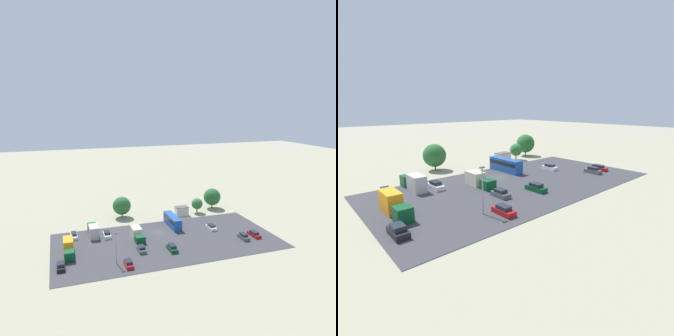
{
  "view_description": "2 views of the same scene",
  "coord_description": "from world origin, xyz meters",
  "views": [
    {
      "loc": [
        27.74,
        88.03,
        37.19
      ],
      "look_at": [
        7.0,
        28.02,
        24.95
      ],
      "focal_mm": 35.0,
      "sensor_mm": 36.0,
      "label": 1
    },
    {
      "loc": [
        38.25,
        47.37,
        16.74
      ],
      "look_at": [
        1.93,
        5.4,
        3.58
      ],
      "focal_mm": 28.0,
      "sensor_mm": 36.0,
      "label": 2
    }
  ],
  "objects": [
    {
      "name": "parking_lot_surface",
      "position": [
        0.0,
        7.09,
        0.04
      ],
      "size": [
        61.63,
        30.4,
        0.08
      ],
      "color": "#38383D",
      "rests_on": "ground"
    },
    {
      "name": "parked_truck_0",
      "position": [
        19.02,
        -3.4,
        1.62
      ],
      "size": [
        2.47,
        8.5,
        3.37
      ],
      "rotation": [
        0.0,
        0.0,
        3.14
      ],
      "color": "#0C4723",
      "rests_on": "ground"
    },
    {
      "name": "parked_car_8",
      "position": [
        24.38,
        -3.65,
        0.7
      ],
      "size": [
        1.75,
        4.79,
        1.5
      ],
      "color": "silver",
      "rests_on": "ground"
    },
    {
      "name": "parked_car_2",
      "position": [
        -20.74,
        12.98,
        0.76
      ],
      "size": [
        1.75,
        4.13,
        1.63
      ],
      "rotation": [
        0.0,
        0.0,
        3.14
      ],
      "color": "#4C5156",
      "rests_on": "ground"
    },
    {
      "name": "parked_car_6",
      "position": [
        0.77,
        13.29,
        0.76
      ],
      "size": [
        1.89,
        4.57,
        1.62
      ],
      "rotation": [
        0.0,
        0.0,
        3.14
      ],
      "color": "#0C4723",
      "rests_on": "ground"
    },
    {
      "name": "parked_car_1",
      "position": [
        28.34,
        14.26,
        0.74
      ],
      "size": [
        1.87,
        4.01,
        1.58
      ],
      "rotation": [
        0.0,
        0.0,
        3.14
      ],
      "color": "black",
      "rests_on": "ground"
    },
    {
      "name": "parked_truck_1",
      "position": [
        26.26,
        6.67,
        1.65
      ],
      "size": [
        2.39,
        9.03,
        3.42
      ],
      "color": "#0C4723",
      "rests_on": "ground"
    },
    {
      "name": "parked_car_3",
      "position": [
        -24.78,
        12.11,
        0.68
      ],
      "size": [
        1.82,
        4.77,
        1.45
      ],
      "color": "maroon",
      "rests_on": "ground"
    },
    {
      "name": "bus",
      "position": [
        -5.2,
        -3.04,
        1.9
      ],
      "size": [
        2.48,
        10.43,
        3.38
      ],
      "color": "#1E4C9E",
      "rests_on": "ground"
    },
    {
      "name": "tree_apron_mid",
      "position": [
        -25.16,
        -15.7,
        4.24
      ],
      "size": [
        6.18,
        6.18,
        7.34
      ],
      "color": "brown",
      "rests_on": "ground"
    },
    {
      "name": "parked_car_4",
      "position": [
        8.44,
        11.36,
        0.71
      ],
      "size": [
        1.84,
        4.02,
        1.52
      ],
      "color": "#4C5156",
      "rests_on": "ground"
    },
    {
      "name": "shed_building",
      "position": [
        -11.67,
        -11.78,
        1.57
      ],
      "size": [
        4.52,
        2.86,
        3.12
      ],
      "color": "silver",
      "rests_on": "ground"
    },
    {
      "name": "tree_apron_far",
      "position": [
        8.02,
        -16.49,
        4.02
      ],
      "size": [
        6.07,
        6.07,
        7.06
      ],
      "color": "brown",
      "rests_on": "ground"
    },
    {
      "name": "light_pole_lot_centre",
      "position": [
        15.75,
        15.81,
        4.36
      ],
      "size": [
        0.9,
        0.28,
        7.7
      ],
      "color": "gray",
      "rests_on": "ground"
    },
    {
      "name": "parked_car_5",
      "position": [
        15.41,
        -1.24,
        0.75
      ],
      "size": [
        1.89,
        4.55,
        1.62
      ],
      "rotation": [
        0.0,
        0.0,
        3.14
      ],
      "color": "silver",
      "rests_on": "ground"
    },
    {
      "name": "tree_near_shed",
      "position": [
        -17.79,
        -12.56,
        3.26
      ],
      "size": [
        3.89,
        3.89,
        5.22
      ],
      "color": "brown",
      "rests_on": "ground"
    },
    {
      "name": "parked_car_7",
      "position": [
        -15.56,
        3.16,
        0.68
      ],
      "size": [
        1.92,
        4.24,
        1.45
      ],
      "color": "silver",
      "rests_on": "ground"
    },
    {
      "name": "ground_plane",
      "position": [
        0.0,
        0.0,
        0.0
      ],
      "size": [
        400.0,
        400.0,
        0.0
      ],
      "primitive_type": "plane",
      "color": "gray"
    },
    {
      "name": "parked_truck_2",
      "position": [
        7.46,
        2.81,
        1.39
      ],
      "size": [
        2.55,
        8.05,
        2.86
      ],
      "color": "#0C4723",
      "rests_on": "ground"
    },
    {
      "name": "parked_car_0",
      "position": [
        13.27,
        17.93,
        0.7
      ],
      "size": [
        1.73,
        4.28,
        1.48
      ],
      "rotation": [
        0.0,
        0.0,
        3.14
      ],
      "color": "maroon",
      "rests_on": "ground"
    }
  ]
}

